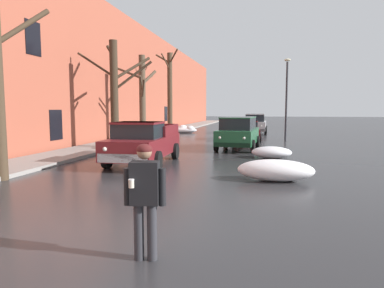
{
  "coord_description": "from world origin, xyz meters",
  "views": [
    {
      "loc": [
        3.5,
        -5.38,
        2.27
      ],
      "look_at": [
        0.92,
        6.69,
        1.01
      ],
      "focal_mm": 32.34,
      "sensor_mm": 36.0,
      "label": 1
    }
  ],
  "objects_px": {
    "sedan_grey_queued_behind_truck": "(252,122)",
    "bare_tree_second_along_sidewalk": "(115,91)",
    "bare_tree_far_down_block": "(170,91)",
    "street_lamp_post": "(287,95)",
    "sedan_darkblue_at_far_intersection": "(255,120)",
    "pickup_truck_maroon_approaching_near_lane": "(143,143)",
    "sedan_maroon_parked_kerbside_mid": "(246,130)",
    "suv_green_parked_kerbside_close": "(238,132)",
    "suv_silver_parked_far_down_block": "(255,123)",
    "bare_tree_mid_block": "(142,96)",
    "pedestrian_with_coffee": "(145,192)"
  },
  "relations": [
    {
      "from": "suv_silver_parked_far_down_block",
      "to": "sedan_darkblue_at_far_intersection",
      "type": "distance_m",
      "value": 13.82
    },
    {
      "from": "suv_silver_parked_far_down_block",
      "to": "suv_green_parked_kerbside_close",
      "type": "bearing_deg",
      "value": -92.58
    },
    {
      "from": "sedan_darkblue_at_far_intersection",
      "to": "bare_tree_second_along_sidewalk",
      "type": "bearing_deg",
      "value": -103.59
    },
    {
      "from": "suv_green_parked_kerbside_close",
      "to": "suv_silver_parked_far_down_block",
      "type": "relative_size",
      "value": 0.97
    },
    {
      "from": "pickup_truck_maroon_approaching_near_lane",
      "to": "sedan_maroon_parked_kerbside_mid",
      "type": "bearing_deg",
      "value": 73.21
    },
    {
      "from": "bare_tree_far_down_block",
      "to": "suv_green_parked_kerbside_close",
      "type": "bearing_deg",
      "value": -55.33
    },
    {
      "from": "sedan_darkblue_at_far_intersection",
      "to": "street_lamp_post",
      "type": "xyz_separation_m",
      "value": [
        2.81,
        -20.63,
        2.48
      ]
    },
    {
      "from": "pedestrian_with_coffee",
      "to": "sedan_maroon_parked_kerbside_mid",
      "type": "bearing_deg",
      "value": 89.04
    },
    {
      "from": "suv_green_parked_kerbside_close",
      "to": "suv_silver_parked_far_down_block",
      "type": "bearing_deg",
      "value": 87.42
    },
    {
      "from": "bare_tree_far_down_block",
      "to": "street_lamp_post",
      "type": "relative_size",
      "value": 1.28
    },
    {
      "from": "bare_tree_mid_block",
      "to": "pickup_truck_maroon_approaching_near_lane",
      "type": "distance_m",
      "value": 9.79
    },
    {
      "from": "bare_tree_far_down_block",
      "to": "sedan_darkblue_at_far_intersection",
      "type": "relative_size",
      "value": 1.86
    },
    {
      "from": "suv_silver_parked_far_down_block",
      "to": "sedan_darkblue_at_far_intersection",
      "type": "xyz_separation_m",
      "value": [
        -0.5,
        13.81,
        -0.24
      ]
    },
    {
      "from": "sedan_darkblue_at_far_intersection",
      "to": "pedestrian_with_coffee",
      "type": "height_order",
      "value": "pedestrian_with_coffee"
    },
    {
      "from": "pickup_truck_maroon_approaching_near_lane",
      "to": "sedan_darkblue_at_far_intersection",
      "type": "bearing_deg",
      "value": 83.83
    },
    {
      "from": "bare_tree_mid_block",
      "to": "sedan_grey_queued_behind_truck",
      "type": "distance_m",
      "value": 18.77
    },
    {
      "from": "pedestrian_with_coffee",
      "to": "street_lamp_post",
      "type": "relative_size",
      "value": 0.31
    },
    {
      "from": "suv_green_parked_kerbside_close",
      "to": "pedestrian_with_coffee",
      "type": "xyz_separation_m",
      "value": [
        -0.22,
        -14.74,
        0.05
      ]
    },
    {
      "from": "street_lamp_post",
      "to": "suv_green_parked_kerbside_close",
      "type": "bearing_deg",
      "value": -116.32
    },
    {
      "from": "bare_tree_second_along_sidewalk",
      "to": "pedestrian_with_coffee",
      "type": "height_order",
      "value": "bare_tree_second_along_sidewalk"
    },
    {
      "from": "bare_tree_second_along_sidewalk",
      "to": "sedan_darkblue_at_far_intersection",
      "type": "relative_size",
      "value": 1.52
    },
    {
      "from": "bare_tree_far_down_block",
      "to": "suv_green_parked_kerbside_close",
      "type": "xyz_separation_m",
      "value": [
        6.73,
        -9.73,
        -2.8
      ]
    },
    {
      "from": "bare_tree_mid_block",
      "to": "pickup_truck_maroon_approaching_near_lane",
      "type": "xyz_separation_m",
      "value": [
        3.28,
        -8.94,
        -2.26
      ]
    },
    {
      "from": "suv_green_parked_kerbside_close",
      "to": "sedan_maroon_parked_kerbside_mid",
      "type": "distance_m",
      "value": 5.78
    },
    {
      "from": "bare_tree_second_along_sidewalk",
      "to": "pickup_truck_maroon_approaching_near_lane",
      "type": "height_order",
      "value": "bare_tree_second_along_sidewalk"
    },
    {
      "from": "pedestrian_with_coffee",
      "to": "street_lamp_post",
      "type": "bearing_deg",
      "value": 81.4
    },
    {
      "from": "sedan_grey_queued_behind_truck",
      "to": "bare_tree_second_along_sidewalk",
      "type": "bearing_deg",
      "value": -107.12
    },
    {
      "from": "bare_tree_second_along_sidewalk",
      "to": "street_lamp_post",
      "type": "distance_m",
      "value": 12.07
    },
    {
      "from": "suv_silver_parked_far_down_block",
      "to": "sedan_grey_queued_behind_truck",
      "type": "relative_size",
      "value": 1.03
    },
    {
      "from": "bare_tree_second_along_sidewalk",
      "to": "suv_green_parked_kerbside_close",
      "type": "relative_size",
      "value": 1.33
    },
    {
      "from": "pickup_truck_maroon_approaching_near_lane",
      "to": "sedan_grey_queued_behind_truck",
      "type": "height_order",
      "value": "pickup_truck_maroon_approaching_near_lane"
    },
    {
      "from": "suv_silver_parked_far_down_block",
      "to": "sedan_grey_queued_behind_truck",
      "type": "distance_m",
      "value": 7.62
    },
    {
      "from": "bare_tree_mid_block",
      "to": "suv_silver_parked_far_down_block",
      "type": "height_order",
      "value": "bare_tree_mid_block"
    },
    {
      "from": "pickup_truck_maroon_approaching_near_lane",
      "to": "suv_silver_parked_far_down_block",
      "type": "relative_size",
      "value": 1.07
    },
    {
      "from": "bare_tree_far_down_block",
      "to": "pickup_truck_maroon_approaching_near_lane",
      "type": "bearing_deg",
      "value": -78.22
    },
    {
      "from": "bare_tree_mid_block",
      "to": "street_lamp_post",
      "type": "distance_m",
      "value": 10.05
    },
    {
      "from": "suv_silver_parked_far_down_block",
      "to": "pedestrian_with_coffee",
      "type": "height_order",
      "value": "suv_silver_parked_far_down_block"
    },
    {
      "from": "bare_tree_far_down_block",
      "to": "sedan_maroon_parked_kerbside_mid",
      "type": "xyz_separation_m",
      "value": [
        6.85,
        -3.96,
        -3.03
      ]
    },
    {
      "from": "suv_green_parked_kerbside_close",
      "to": "street_lamp_post",
      "type": "xyz_separation_m",
      "value": [
        2.89,
        5.83,
        2.24
      ]
    },
    {
      "from": "suv_green_parked_kerbside_close",
      "to": "sedan_grey_queued_behind_truck",
      "type": "xyz_separation_m",
      "value": [
        0.01,
        20.26,
        -0.23
      ]
    },
    {
      "from": "bare_tree_second_along_sidewalk",
      "to": "bare_tree_mid_block",
      "type": "height_order",
      "value": "bare_tree_second_along_sidewalk"
    },
    {
      "from": "sedan_darkblue_at_far_intersection",
      "to": "bare_tree_far_down_block",
      "type": "bearing_deg",
      "value": -112.11
    },
    {
      "from": "bare_tree_second_along_sidewalk",
      "to": "bare_tree_mid_block",
      "type": "xyz_separation_m",
      "value": [
        -0.03,
        4.42,
        -0.1
      ]
    },
    {
      "from": "bare_tree_second_along_sidewalk",
      "to": "sedan_maroon_parked_kerbside_mid",
      "type": "xyz_separation_m",
      "value": [
        6.81,
        7.29,
        -2.49
      ]
    },
    {
      "from": "pickup_truck_maroon_approaching_near_lane",
      "to": "street_lamp_post",
      "type": "height_order",
      "value": "street_lamp_post"
    },
    {
      "from": "sedan_grey_queued_behind_truck",
      "to": "suv_silver_parked_far_down_block",
      "type": "bearing_deg",
      "value": -85.82
    },
    {
      "from": "pickup_truck_maroon_approaching_near_lane",
      "to": "suv_green_parked_kerbside_close",
      "type": "xyz_separation_m",
      "value": [
        3.44,
        6.04,
        0.11
      ]
    },
    {
      "from": "sedan_darkblue_at_far_intersection",
      "to": "pedestrian_with_coffee",
      "type": "xyz_separation_m",
      "value": [
        -0.3,
        -41.2,
        0.28
      ]
    },
    {
      "from": "pickup_truck_maroon_approaching_near_lane",
      "to": "sedan_darkblue_at_far_intersection",
      "type": "distance_m",
      "value": 32.69
    },
    {
      "from": "sedan_darkblue_at_far_intersection",
      "to": "sedan_grey_queued_behind_truck",
      "type": "bearing_deg",
      "value": -90.53
    }
  ]
}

